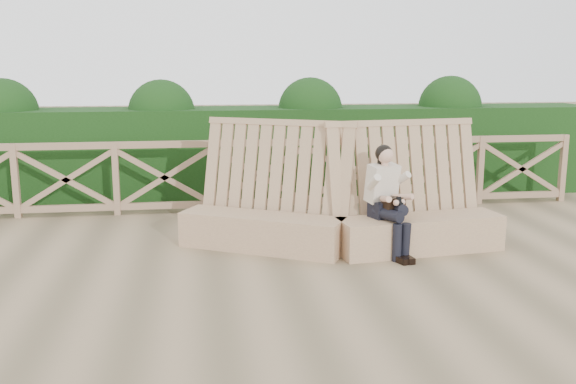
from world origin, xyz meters
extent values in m
plane|color=brown|center=(0.00, 0.00, 0.00)|extent=(60.00, 60.00, 0.00)
cube|color=#916E52|center=(-0.17, 1.38, 0.22)|extent=(2.00, 1.40, 0.43)
cube|color=#916E52|center=(-0.04, 1.61, 0.79)|extent=(1.97, 1.35, 1.55)
cube|color=#916E52|center=(1.71, 1.03, 0.22)|extent=(2.06, 0.76, 0.43)
cube|color=#916E52|center=(1.67, 1.30, 0.79)|extent=(2.05, 0.70, 1.55)
cube|color=black|center=(1.26, 1.06, 0.53)|extent=(0.38, 0.33, 0.20)
cube|color=beige|center=(1.25, 1.10, 0.83)|extent=(0.43, 0.37, 0.47)
sphere|color=tan|center=(1.26, 1.06, 1.18)|extent=(0.24, 0.24, 0.19)
sphere|color=black|center=(1.25, 1.09, 1.19)|extent=(0.27, 0.27, 0.21)
cylinder|color=black|center=(1.25, 0.85, 0.51)|extent=(0.27, 0.43, 0.13)
cylinder|color=black|center=(1.38, 0.92, 0.57)|extent=(0.27, 0.44, 0.15)
cylinder|color=black|center=(1.31, 0.66, 0.22)|extent=(0.14, 0.14, 0.43)
cylinder|color=black|center=(1.42, 0.68, 0.22)|extent=(0.14, 0.14, 0.43)
cube|color=black|center=(1.34, 0.59, 0.04)|extent=(0.15, 0.23, 0.07)
cube|color=black|center=(1.43, 0.60, 0.04)|extent=(0.15, 0.23, 0.07)
cube|color=black|center=(1.34, 0.91, 0.62)|extent=(0.28, 0.22, 0.16)
cube|color=black|center=(1.37, 0.77, 0.67)|extent=(0.09, 0.10, 0.11)
cube|color=#88694F|center=(0.00, 3.50, 1.05)|extent=(10.10, 0.07, 0.10)
cube|color=#88694F|center=(0.00, 3.50, 0.12)|extent=(10.10, 0.07, 0.10)
cube|color=black|center=(0.00, 4.70, 0.75)|extent=(12.00, 1.20, 1.50)
camera|label=1|loc=(-0.90, -6.17, 2.23)|focal=40.00mm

